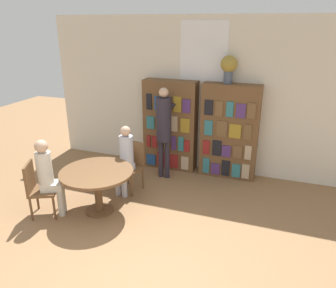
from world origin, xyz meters
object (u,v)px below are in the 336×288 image
flower_vase (229,66)px  reading_table (97,178)px  chair_near_camera (38,187)px  chair_left_side (132,164)px  seated_reader_right (48,174)px  seated_reader_left (125,157)px  bookshelf_right (229,132)px  bookshelf_left (170,125)px  librarian_standing (164,125)px

flower_vase → reading_table: 3.00m
chair_near_camera → chair_left_side: size_ratio=1.00×
reading_table → seated_reader_right: size_ratio=0.91×
seated_reader_left → seated_reader_right: seated_reader_right is taller
flower_vase → bookshelf_right: bearing=-3.3°
bookshelf_left → chair_near_camera: bookshelf_left is taller
bookshelf_right → chair_near_camera: size_ratio=2.06×
reading_table → flower_vase: bearing=51.7°
librarian_standing → reading_table: bearing=-109.8°
chair_left_side → librarian_standing: 0.94m
chair_left_side → librarian_standing: librarian_standing is taller
bookshelf_right → seated_reader_left: 2.05m
bookshelf_left → seated_reader_left: 1.38m
flower_vase → reading_table: size_ratio=0.44×
bookshelf_right → chair_near_camera: bookshelf_right is taller
bookshelf_left → bookshelf_right: bearing=-0.0°
chair_left_side → librarian_standing: (0.38, 0.63, 0.58)m
bookshelf_left → bookshelf_right: 1.19m
bookshelf_right → librarian_standing: bearing=-156.3°
reading_table → seated_reader_right: seated_reader_right is taller
flower_vase → chair_near_camera: size_ratio=0.57×
bookshelf_left → chair_left_side: size_ratio=2.06×
bookshelf_right → chair_left_side: bearing=-143.4°
flower_vase → reading_table: (-1.60, -2.03, -1.54)m
bookshelf_left → reading_table: bookshelf_left is taller
bookshelf_left → chair_left_side: bearing=-106.4°
bookshelf_right → chair_left_side: (-1.52, -1.13, -0.41)m
bookshelf_right → chair_left_side: bookshelf_right is taller
bookshelf_right → seated_reader_left: (-1.56, -1.31, -0.22)m
chair_near_camera → librarian_standing: bearing=118.9°
reading_table → librarian_standing: librarian_standing is taller
bookshelf_right → reading_table: size_ratio=1.60×
bookshelf_right → chair_near_camera: bearing=-136.1°
chair_left_side → seated_reader_right: size_ratio=0.71×
chair_near_camera → chair_left_side: (0.98, 1.28, 0.00)m
librarian_standing → flower_vase: bearing=25.7°
chair_near_camera → seated_reader_left: seated_reader_left is taller
flower_vase → chair_left_side: 2.45m
flower_vase → chair_near_camera: (-2.42, -2.42, -1.63)m
reading_table → bookshelf_left: bearing=76.2°
bookshelf_right → seated_reader_left: bookshelf_right is taller
reading_table → seated_reader_left: 0.73m
chair_near_camera → librarian_standing: size_ratio=0.50×
seated_reader_left → seated_reader_right: bearing=63.0°
reading_table → chair_left_side: chair_left_side is taller
seated_reader_right → seated_reader_left: bearing=117.0°
chair_near_camera → seated_reader_left: 1.47m
bookshelf_left → librarian_standing: size_ratio=1.03×
chair_near_camera → seated_reader_left: bearing=113.7°
reading_table → chair_left_side: size_ratio=1.29×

